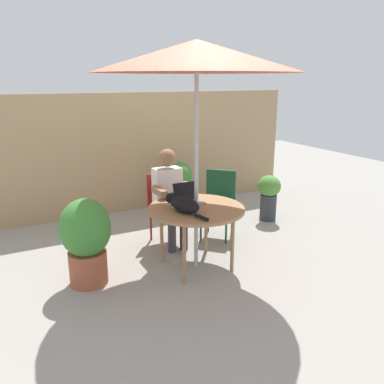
% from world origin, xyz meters
% --- Properties ---
extents(ground_plane, '(14.00, 14.00, 0.00)m').
position_xyz_m(ground_plane, '(0.00, 0.00, 0.00)').
color(ground_plane, gray).
extents(fence_back, '(5.76, 0.08, 1.85)m').
position_xyz_m(fence_back, '(0.00, 2.28, 0.93)').
color(fence_back, tan).
rests_on(fence_back, ground).
extents(patio_table, '(1.06, 1.06, 0.70)m').
position_xyz_m(patio_table, '(0.00, 0.00, 0.65)').
color(patio_table, '#9E754C').
rests_on(patio_table, ground).
extents(patio_umbrella, '(2.09, 2.09, 2.42)m').
position_xyz_m(patio_umbrella, '(0.00, 0.00, 2.26)').
color(patio_umbrella, '#B7B7BC').
rests_on(patio_umbrella, ground).
extents(chair_occupied, '(0.40, 0.40, 0.89)m').
position_xyz_m(chair_occupied, '(0.00, 0.86, 0.52)').
color(chair_occupied, maroon).
rests_on(chair_occupied, ground).
extents(chair_empty, '(0.57, 0.57, 0.89)m').
position_xyz_m(chair_empty, '(0.70, 0.68, 0.52)').
color(chair_empty, '#194C2D').
rests_on(chair_empty, ground).
extents(person_seated, '(0.48, 0.48, 1.23)m').
position_xyz_m(person_seated, '(0.00, 0.70, 0.69)').
color(person_seated, white).
rests_on(person_seated, ground).
extents(laptop, '(0.31, 0.26, 0.21)m').
position_xyz_m(laptop, '(0.01, 0.23, 0.77)').
color(laptop, gray).
rests_on(laptop, patio_table).
extents(cat, '(0.29, 0.64, 0.17)m').
position_xyz_m(cat, '(-0.19, -0.06, 0.79)').
color(cat, black).
rests_on(cat, patio_table).
extents(potted_plant_near_fence, '(0.34, 0.34, 0.68)m').
position_xyz_m(potted_plant_near_fence, '(1.68, 0.86, 0.40)').
color(potted_plant_near_fence, '#33383D').
rests_on(potted_plant_near_fence, ground).
extents(potted_plant_by_chair, '(0.52, 0.52, 0.91)m').
position_xyz_m(potted_plant_by_chair, '(-1.17, 0.18, 0.50)').
color(potted_plant_by_chair, '#9E5138').
rests_on(potted_plant_by_chair, ground).
extents(potted_plant_corner, '(0.39, 0.39, 0.80)m').
position_xyz_m(potted_plant_corner, '(0.67, 1.81, 0.44)').
color(potted_plant_corner, '#33383D').
rests_on(potted_plant_corner, ground).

